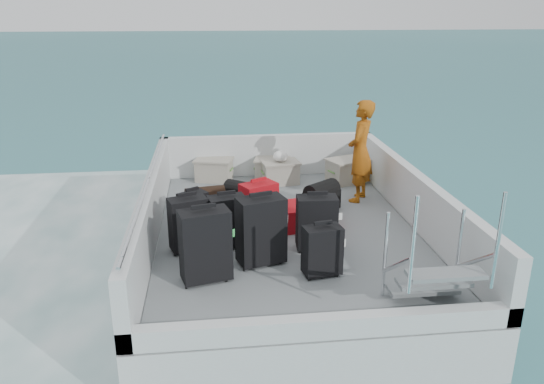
{
  "coord_description": "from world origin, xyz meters",
  "views": [
    {
      "loc": [
        -0.93,
        -6.36,
        3.37
      ],
      "look_at": [
        -0.15,
        0.4,
        1.0
      ],
      "focal_mm": 35.0,
      "sensor_mm": 36.0,
      "label": 1
    }
  ],
  "objects_px": {
    "suitcase_5": "(259,206)",
    "crate_3": "(347,171)",
    "suitcase_1": "(189,225)",
    "suitcase_3": "(261,231)",
    "crate_0": "(214,170)",
    "passenger": "(360,151)",
    "suitcase_2": "(193,212)",
    "suitcase_6": "(322,251)",
    "suitcase_4": "(227,222)",
    "suitcase_8": "(304,215)",
    "suitcase_0": "(205,246)",
    "crate_2": "(280,173)",
    "suitcase_7": "(317,223)",
    "crate_1": "(272,170)"
  },
  "relations": [
    {
      "from": "crate_3",
      "to": "crate_2",
      "type": "bearing_deg",
      "value": 176.53
    },
    {
      "from": "crate_3",
      "to": "crate_0",
      "type": "bearing_deg",
      "value": 171.15
    },
    {
      "from": "suitcase_6",
      "to": "suitcase_3",
      "type": "bearing_deg",
      "value": 140.4
    },
    {
      "from": "suitcase_2",
      "to": "passenger",
      "type": "relative_size",
      "value": 0.34
    },
    {
      "from": "suitcase_7",
      "to": "crate_0",
      "type": "bearing_deg",
      "value": 115.47
    },
    {
      "from": "suitcase_3",
      "to": "crate_1",
      "type": "distance_m",
      "value": 3.13
    },
    {
      "from": "suitcase_1",
      "to": "suitcase_6",
      "type": "relative_size",
      "value": 1.17
    },
    {
      "from": "suitcase_0",
      "to": "suitcase_3",
      "type": "relative_size",
      "value": 1.01
    },
    {
      "from": "crate_1",
      "to": "passenger",
      "type": "distance_m",
      "value": 1.75
    },
    {
      "from": "suitcase_1",
      "to": "suitcase_7",
      "type": "distance_m",
      "value": 1.52
    },
    {
      "from": "suitcase_1",
      "to": "suitcase_3",
      "type": "height_order",
      "value": "suitcase_3"
    },
    {
      "from": "suitcase_2",
      "to": "suitcase_8",
      "type": "bearing_deg",
      "value": -32.43
    },
    {
      "from": "suitcase_1",
      "to": "suitcase_4",
      "type": "relative_size",
      "value": 1.02
    },
    {
      "from": "suitcase_6",
      "to": "crate_3",
      "type": "height_order",
      "value": "suitcase_6"
    },
    {
      "from": "suitcase_7",
      "to": "suitcase_8",
      "type": "relative_size",
      "value": 0.86
    },
    {
      "from": "suitcase_5",
      "to": "passenger",
      "type": "relative_size",
      "value": 0.42
    },
    {
      "from": "suitcase_4",
      "to": "crate_3",
      "type": "bearing_deg",
      "value": 36.2
    },
    {
      "from": "suitcase_1",
      "to": "suitcase_3",
      "type": "bearing_deg",
      "value": -46.57
    },
    {
      "from": "suitcase_7",
      "to": "suitcase_8",
      "type": "xyz_separation_m",
      "value": [
        -0.03,
        0.72,
        -0.18
      ]
    },
    {
      "from": "suitcase_3",
      "to": "crate_0",
      "type": "height_order",
      "value": "suitcase_3"
    },
    {
      "from": "suitcase_5",
      "to": "crate_0",
      "type": "distance_m",
      "value": 2.23
    },
    {
      "from": "suitcase_0",
      "to": "crate_3",
      "type": "relative_size",
      "value": 1.31
    },
    {
      "from": "suitcase_3",
      "to": "suitcase_8",
      "type": "relative_size",
      "value": 1.02
    },
    {
      "from": "suitcase_3",
      "to": "suitcase_2",
      "type": "bearing_deg",
      "value": 111.01
    },
    {
      "from": "suitcase_8",
      "to": "crate_1",
      "type": "height_order",
      "value": "crate_1"
    },
    {
      "from": "crate_1",
      "to": "suitcase_5",
      "type": "bearing_deg",
      "value": -101.38
    },
    {
      "from": "suitcase_4",
      "to": "suitcase_5",
      "type": "bearing_deg",
      "value": 37.6
    },
    {
      "from": "suitcase_2",
      "to": "crate_3",
      "type": "relative_size",
      "value": 0.86
    },
    {
      "from": "passenger",
      "to": "suitcase_0",
      "type": "bearing_deg",
      "value": -15.54
    },
    {
      "from": "suitcase_4",
      "to": "crate_1",
      "type": "distance_m",
      "value": 2.74
    },
    {
      "from": "suitcase_0",
      "to": "suitcase_8",
      "type": "height_order",
      "value": "suitcase_0"
    },
    {
      "from": "suitcase_1",
      "to": "crate_3",
      "type": "distance_m",
      "value": 3.46
    },
    {
      "from": "crate_2",
      "to": "crate_0",
      "type": "bearing_deg",
      "value": 165.8
    },
    {
      "from": "suitcase_3",
      "to": "crate_0",
      "type": "relative_size",
      "value": 1.38
    },
    {
      "from": "suitcase_2",
      "to": "suitcase_6",
      "type": "xyz_separation_m",
      "value": [
        1.41,
        -1.38,
        0.02
      ]
    },
    {
      "from": "suitcase_8",
      "to": "passenger",
      "type": "relative_size",
      "value": 0.51
    },
    {
      "from": "suitcase_3",
      "to": "suitcase_1",
      "type": "bearing_deg",
      "value": 135.41
    },
    {
      "from": "passenger",
      "to": "crate_0",
      "type": "bearing_deg",
      "value": -89.84
    },
    {
      "from": "passenger",
      "to": "suitcase_3",
      "type": "bearing_deg",
      "value": -11.05
    },
    {
      "from": "suitcase_5",
      "to": "suitcase_1",
      "type": "bearing_deg",
      "value": -176.33
    },
    {
      "from": "suitcase_2",
      "to": "crate_1",
      "type": "relative_size",
      "value": 0.94
    },
    {
      "from": "crate_1",
      "to": "crate_3",
      "type": "relative_size",
      "value": 0.91
    },
    {
      "from": "passenger",
      "to": "suitcase_1",
      "type": "bearing_deg",
      "value": -29.4
    },
    {
      "from": "suitcase_0",
      "to": "crate_3",
      "type": "distance_m",
      "value": 3.9
    },
    {
      "from": "suitcase_5",
      "to": "crate_3",
      "type": "height_order",
      "value": "suitcase_5"
    },
    {
      "from": "suitcase_5",
      "to": "suitcase_2",
      "type": "bearing_deg",
      "value": 149.39
    },
    {
      "from": "suitcase_1",
      "to": "suitcase_3",
      "type": "xyz_separation_m",
      "value": [
        0.82,
        -0.44,
        0.06
      ]
    },
    {
      "from": "suitcase_5",
      "to": "crate_0",
      "type": "relative_size",
      "value": 1.1
    },
    {
      "from": "crate_0",
      "to": "suitcase_7",
      "type": "bearing_deg",
      "value": -67.37
    },
    {
      "from": "crate_3",
      "to": "suitcase_6",
      "type": "bearing_deg",
      "value": -108.9
    }
  ]
}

